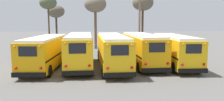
# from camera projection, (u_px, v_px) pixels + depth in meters

# --- Properties ---
(ground_plane) EXTENTS (160.00, 160.00, 0.00)m
(ground_plane) POSITION_uv_depth(u_px,v_px,m) (112.00, 67.00, 22.05)
(ground_plane) COLOR #5B5956
(school_bus_0) EXTENTS (2.99, 9.77, 3.08)m
(school_bus_0) POSITION_uv_depth(u_px,v_px,m) (46.00, 51.00, 20.94)
(school_bus_0) COLOR #E5A00C
(school_bus_0) RESTS_ON ground
(school_bus_1) EXTENTS (2.88, 9.79, 3.29)m
(school_bus_1) POSITION_uv_depth(u_px,v_px,m) (80.00, 49.00, 21.47)
(school_bus_1) COLOR yellow
(school_bus_1) RESTS_ON ground
(school_bus_2) EXTENTS (2.89, 10.98, 3.20)m
(school_bus_2) POSITION_uv_depth(u_px,v_px,m) (112.00, 50.00, 21.46)
(school_bus_2) COLOR yellow
(school_bus_2) RESTS_ON ground
(school_bus_3) EXTENTS (3.01, 10.32, 3.21)m
(school_bus_3) POSITION_uv_depth(u_px,v_px,m) (142.00, 48.00, 22.90)
(school_bus_3) COLOR #E5A00C
(school_bus_3) RESTS_ON ground
(school_bus_4) EXTENTS (2.66, 9.71, 3.11)m
(school_bus_4) POSITION_uv_depth(u_px,v_px,m) (174.00, 49.00, 22.31)
(school_bus_4) COLOR yellow
(school_bus_4) RESTS_ON ground
(utility_pole) EXTENTS (1.80, 0.30, 8.99)m
(utility_pole) POSITION_uv_depth(u_px,v_px,m) (139.00, 21.00, 31.12)
(utility_pole) COLOR #75604C
(utility_pole) RESTS_ON ground
(bare_tree_0) EXTENTS (2.60, 2.60, 8.34)m
(bare_tree_0) POSITION_uv_depth(u_px,v_px,m) (48.00, 4.00, 33.35)
(bare_tree_0) COLOR #473323
(bare_tree_0) RESTS_ON ground
(bare_tree_1) EXTENTS (3.63, 3.63, 8.73)m
(bare_tree_1) POSITION_uv_depth(u_px,v_px,m) (95.00, 5.00, 35.87)
(bare_tree_1) COLOR brown
(bare_tree_1) RESTS_ON ground
(bare_tree_2) EXTENTS (3.33, 3.33, 8.73)m
(bare_tree_2) POSITION_uv_depth(u_px,v_px,m) (143.00, 4.00, 34.55)
(bare_tree_2) COLOR #473323
(bare_tree_2) RESTS_ON ground
(bare_tree_3) EXTENTS (3.17, 3.17, 7.61)m
(bare_tree_3) POSITION_uv_depth(u_px,v_px,m) (56.00, 12.00, 40.52)
(bare_tree_3) COLOR #473323
(bare_tree_3) RESTS_ON ground
(fence_line) EXTENTS (20.85, 0.06, 1.42)m
(fence_line) POSITION_uv_depth(u_px,v_px,m) (108.00, 47.00, 29.88)
(fence_line) COLOR #939399
(fence_line) RESTS_ON ground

